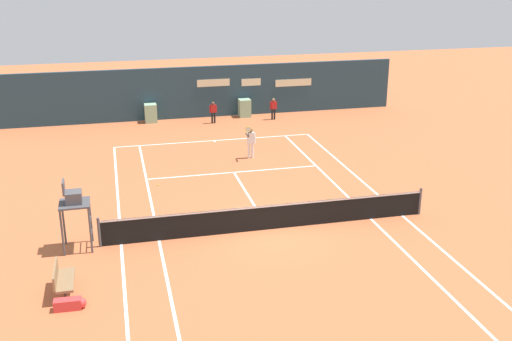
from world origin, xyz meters
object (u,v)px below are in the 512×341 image
tennis_ball_near_service_line (372,198)px  ball_kid_centre_post (273,107)px  umpire_chair (74,203)px  tennis_ball_by_sideline (158,185)px  equipment_bag (71,304)px  player_bench (62,278)px  ball_kid_left_post (213,111)px  player_on_baseline (251,140)px

tennis_ball_near_service_line → ball_kid_centre_post: bearing=92.3°
umpire_chair → tennis_ball_by_sideline: size_ratio=36.51×
equipment_bag → ball_kid_centre_post: bearing=60.0°
ball_kid_centre_post → tennis_ball_by_sideline: ball_kid_centre_post is taller
ball_kid_centre_post → player_bench: bearing=59.1°
umpire_chair → ball_kid_left_post: 16.97m
ball_kid_left_post → tennis_ball_by_sideline: ball_kid_left_post is taller
player_bench → ball_kid_centre_post: bearing=148.1°
tennis_ball_near_service_line → player_bench: bearing=-158.3°
ball_kid_centre_post → tennis_ball_by_sideline: size_ratio=19.44×
player_on_baseline → tennis_ball_near_service_line: bearing=120.9°
ball_kid_centre_post → ball_kid_left_post: bearing=1.0°
ball_kid_left_post → tennis_ball_by_sideline: (-4.13, -9.83, -0.72)m
tennis_ball_by_sideline → tennis_ball_near_service_line: 9.16m
ball_kid_left_post → tennis_ball_near_service_line: (4.26, -13.50, -0.72)m
equipment_bag → player_on_baseline: 14.56m
player_on_baseline → ball_kid_centre_post: 7.69m
equipment_bag → umpire_chair: bearing=88.9°
player_on_baseline → ball_kid_left_post: player_on_baseline is taller
tennis_ball_near_service_line → player_on_baseline: bearing=119.3°
umpire_chair → tennis_ball_by_sideline: bearing=149.8°
player_on_baseline → tennis_ball_near_service_line: player_on_baseline is taller
umpire_chair → ball_kid_left_post: size_ratio=1.90×
equipment_bag → ball_kid_centre_post: size_ratio=0.68×
player_bench → ball_kid_left_post: ball_kid_left_post is taller
umpire_chair → tennis_ball_near_service_line: size_ratio=36.51×
player_on_baseline → player_bench: bearing=55.1°
umpire_chair → ball_kid_centre_post: 18.87m
equipment_bag → ball_kid_centre_post: 22.16m
ball_kid_left_post → tennis_ball_by_sideline: bearing=70.5°
player_bench → ball_kid_left_post: size_ratio=1.09×
umpire_chair → ball_kid_centre_post: size_ratio=1.88×
umpire_chair → player_on_baseline: size_ratio=1.40×
player_bench → ball_kid_left_post: (7.65, 18.24, 0.24)m
umpire_chair → ball_kid_centre_post: bearing=144.2°
player_bench → ball_kid_centre_post: size_ratio=1.08×
player_on_baseline → ball_kid_left_post: (-0.64, 7.05, -0.16)m
tennis_ball_near_service_line → tennis_ball_by_sideline: bearing=156.4°
tennis_ball_near_service_line → ball_kid_left_post: bearing=107.5°
umpire_chair → equipment_bag: bearing=-1.1°
player_on_baseline → ball_kid_centre_post: (3.06, 7.05, -0.15)m
player_bench → tennis_ball_near_service_line: (11.91, 4.74, -0.48)m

